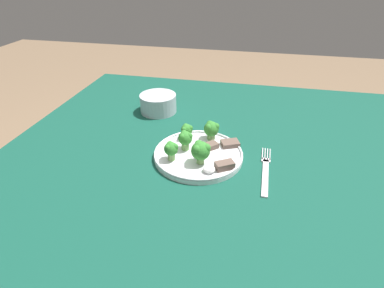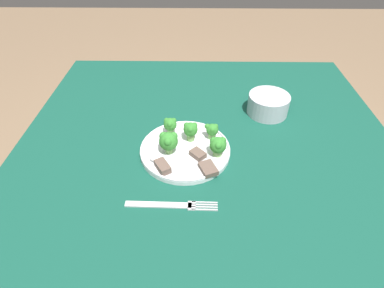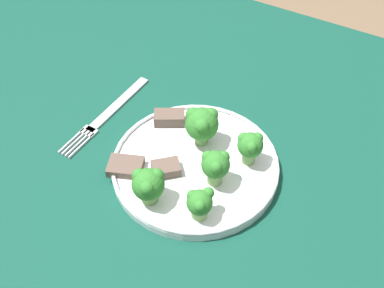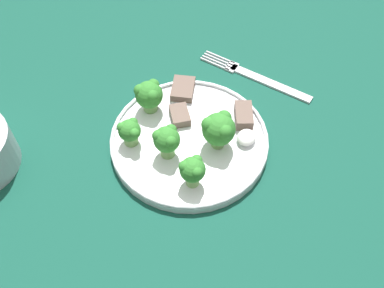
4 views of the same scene
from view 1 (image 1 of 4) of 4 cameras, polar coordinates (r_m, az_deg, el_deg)
table at (r=0.91m, az=5.43°, el=-5.82°), size 1.24×1.06×0.76m
dinner_plate at (r=0.81m, az=1.21°, el=-1.99°), size 0.24×0.24×0.02m
fork at (r=0.79m, az=13.82°, el=-4.94°), size 0.02×0.21×0.00m
cream_bowl at (r=1.06m, az=-6.44°, el=7.64°), size 0.13×0.13×0.06m
broccoli_floret_near_rim_left at (r=0.81m, az=-1.29°, el=1.06°), size 0.04×0.04×0.06m
broccoli_floret_center_left at (r=0.75m, az=1.65°, el=-1.25°), size 0.05×0.05×0.06m
broccoli_floret_back_left at (r=0.86m, az=3.71°, el=2.89°), size 0.04×0.04×0.05m
broccoli_floret_front_left at (r=0.77m, az=-4.01°, el=-0.97°), size 0.04×0.04×0.05m
broccoli_floret_center_back at (r=0.87m, az=-0.99°, el=2.66°), size 0.03×0.03×0.04m
meat_slice_front_slice at (r=0.83m, az=3.56°, el=-0.35°), size 0.05×0.05×0.01m
meat_slice_middle_slice at (r=0.75m, az=6.23°, el=-4.08°), size 0.05×0.05×0.02m
meat_slice_rear_slice at (r=0.85m, az=7.24°, el=0.02°), size 0.06×0.05×0.01m
sauce_dollop at (r=0.74m, az=3.26°, el=-4.81°), size 0.03×0.03×0.02m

